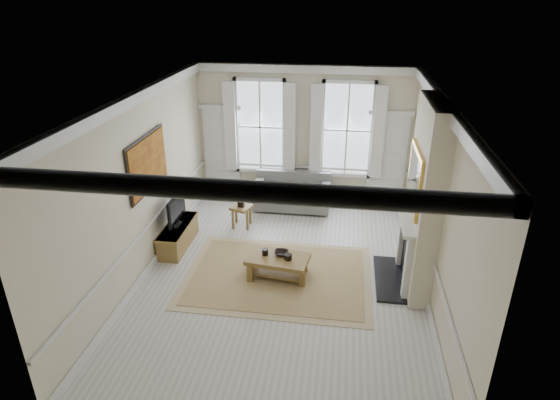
% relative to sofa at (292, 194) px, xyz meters
% --- Properties ---
extents(floor, '(7.20, 7.20, 0.00)m').
position_rel_sofa_xyz_m(floor, '(0.20, -3.11, -0.36)').
color(floor, '#B7B5AD').
rests_on(floor, ground).
extents(ceiling, '(7.20, 7.20, 0.00)m').
position_rel_sofa_xyz_m(ceiling, '(0.20, -3.11, 3.04)').
color(ceiling, white).
rests_on(ceiling, back_wall).
extents(back_wall, '(5.20, 0.00, 5.20)m').
position_rel_sofa_xyz_m(back_wall, '(0.20, 0.49, 1.34)').
color(back_wall, beige).
rests_on(back_wall, floor).
extents(left_wall, '(0.00, 7.20, 7.20)m').
position_rel_sofa_xyz_m(left_wall, '(-2.40, -3.11, 1.34)').
color(left_wall, beige).
rests_on(left_wall, floor).
extents(right_wall, '(0.00, 7.20, 7.20)m').
position_rel_sofa_xyz_m(right_wall, '(2.80, -3.11, 1.34)').
color(right_wall, beige).
rests_on(right_wall, floor).
extents(window_left, '(1.26, 0.20, 2.20)m').
position_rel_sofa_xyz_m(window_left, '(-0.85, 0.44, 1.54)').
color(window_left, '#B2BCC6').
rests_on(window_left, back_wall).
extents(window_right, '(1.26, 0.20, 2.20)m').
position_rel_sofa_xyz_m(window_right, '(1.25, 0.44, 1.54)').
color(window_right, '#B2BCC6').
rests_on(window_right, back_wall).
extents(door_left, '(0.90, 0.08, 2.30)m').
position_rel_sofa_xyz_m(door_left, '(-1.85, 0.45, 0.79)').
color(door_left, silver).
rests_on(door_left, floor).
extents(door_right, '(0.90, 0.08, 2.30)m').
position_rel_sofa_xyz_m(door_right, '(2.25, 0.45, 0.79)').
color(door_right, silver).
rests_on(door_right, floor).
extents(painting, '(0.05, 1.66, 1.06)m').
position_rel_sofa_xyz_m(painting, '(-2.36, -2.81, 1.69)').
color(painting, '#BB8120').
rests_on(painting, left_wall).
extents(chimney_breast, '(0.35, 1.70, 3.38)m').
position_rel_sofa_xyz_m(chimney_breast, '(2.62, -2.91, 1.34)').
color(chimney_breast, beige).
rests_on(chimney_breast, floor).
extents(hearth, '(0.55, 1.50, 0.05)m').
position_rel_sofa_xyz_m(hearth, '(2.20, -2.91, -0.33)').
color(hearth, black).
rests_on(hearth, floor).
extents(fireplace, '(0.21, 1.45, 1.33)m').
position_rel_sofa_xyz_m(fireplace, '(2.40, -2.91, 0.37)').
color(fireplace, silver).
rests_on(fireplace, floor).
extents(mirror, '(0.06, 1.26, 1.06)m').
position_rel_sofa_xyz_m(mirror, '(2.41, -2.91, 1.69)').
color(mirror, gold).
rests_on(mirror, chimney_breast).
extents(sofa, '(1.84, 0.90, 0.86)m').
position_rel_sofa_xyz_m(sofa, '(0.00, 0.00, 0.00)').
color(sofa, slate).
rests_on(sofa, floor).
extents(side_table, '(0.52, 0.52, 0.50)m').
position_rel_sofa_xyz_m(side_table, '(-1.02, -1.18, 0.04)').
color(side_table, brown).
rests_on(side_table, floor).
extents(rug, '(3.50, 2.60, 0.02)m').
position_rel_sofa_xyz_m(rug, '(0.10, -3.10, -0.35)').
color(rug, '#92754B').
rests_on(rug, floor).
extents(coffee_table, '(1.21, 0.80, 0.43)m').
position_rel_sofa_xyz_m(coffee_table, '(0.10, -3.10, -0.01)').
color(coffee_table, brown).
rests_on(coffee_table, rug).
extents(ceramic_pot_a, '(0.12, 0.12, 0.12)m').
position_rel_sofa_xyz_m(ceramic_pot_a, '(-0.15, -3.05, 0.12)').
color(ceramic_pot_a, black).
rests_on(ceramic_pot_a, coffee_table).
extents(ceramic_pot_b, '(0.14, 0.14, 0.10)m').
position_rel_sofa_xyz_m(ceramic_pot_b, '(0.30, -3.15, 0.12)').
color(ceramic_pot_b, black).
rests_on(ceramic_pot_b, coffee_table).
extents(bowl, '(0.27, 0.27, 0.07)m').
position_rel_sofa_xyz_m(bowl, '(0.15, -3.00, 0.10)').
color(bowl, black).
rests_on(bowl, coffee_table).
extents(tv_stand, '(0.44, 1.37, 0.49)m').
position_rel_sofa_xyz_m(tv_stand, '(-2.14, -2.26, -0.11)').
color(tv_stand, brown).
rests_on(tv_stand, floor).
extents(tv, '(0.08, 0.90, 0.68)m').
position_rel_sofa_xyz_m(tv, '(-2.12, -2.26, 0.52)').
color(tv, black).
rests_on(tv, tv_stand).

